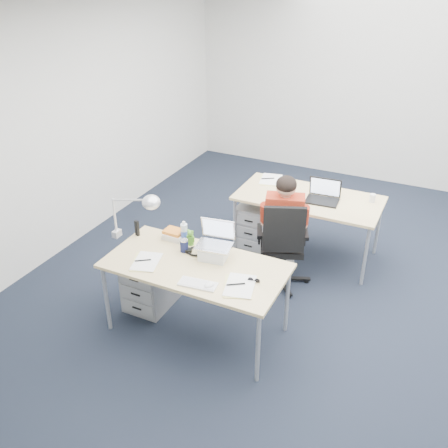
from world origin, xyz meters
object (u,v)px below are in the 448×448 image
Objects in this scene: dark_laptop at (323,191)px; cordless_phone at (137,228)px; desk_lamp at (129,215)px; far_cup at (372,198)px; drawer_pedestal_far at (257,224)px; water_bottle at (184,232)px; computer_mouse at (210,285)px; bear_figurine at (191,237)px; book_stack at (174,234)px; silver_laptop at (214,242)px; office_chair at (281,261)px; desk_far at (309,201)px; seated_person at (284,226)px; desk_near at (196,269)px; sunglasses at (254,281)px; can_koozie at (184,245)px; drawer_pedestal_near at (151,281)px; headphones at (196,251)px; wireless_keyboard at (198,284)px.

cordless_phone is at bearing -137.22° from dark_laptop.
desk_lamp is 2.65m from far_cup.
drawer_pedestal_far is at bearing 83.66° from cordless_phone.
water_bottle is at bearing -127.89° from dark_laptop.
bear_figurine is (-0.47, 0.52, 0.06)m from computer_mouse.
dark_laptop is at bearing 53.12° from book_stack.
drawer_pedestal_far is 1.65m from silver_laptop.
office_chair is 6.39× the size of bear_figurine.
seated_person is at bearing -99.68° from desk_far.
desk_near is 0.57m from sunglasses.
can_koozie is 0.18m from water_bottle.
desk_near is 2.91× the size of drawer_pedestal_near.
silver_laptop is 3.11× the size of sunglasses.
computer_mouse is 0.37m from sunglasses.
sunglasses is 1.34m from desk_lamp.
headphones is at bearing -125.20° from far_cup.
silver_laptop reaches higher than drawer_pedestal_near.
computer_mouse reaches higher than desk_near.
seated_person is at bearing 65.51° from silver_laptop.
desk_lamp is (-1.24, -1.65, 0.32)m from desk_far.
water_bottle is at bearing 133.08° from desk_near.
dark_laptop is at bearing 100.06° from computer_mouse.
computer_mouse is at bearing -112.10° from far_cup.
desk_near is 0.27m from can_koozie.
far_cup is (1.34, 1.78, -0.02)m from can_koozie.
computer_mouse is at bearing -96.40° from desk_far.
bear_figurine is 0.45× the size of dark_laptop.
drawer_pedestal_near is 0.56m from cordless_phone.
office_chair is 1.12m from silver_laptop.
desk_near is 7.57× the size of headphones.
desk_near is at bearing -105.54° from desk_far.
desk_far is 1.77m from sunglasses.
headphones is 1.99× the size of sunglasses.
water_bottle reaches higher than sunglasses.
office_chair is at bearing -128.39° from far_cup.
can_koozie is at bearing -38.12° from book_stack.
silver_laptop reaches higher than office_chair.
drawer_pedestal_far is 5.18× the size of sunglasses.
book_stack is (-0.40, 0.31, 0.09)m from desk_near.
far_cup is at bearing 58.94° from wireless_keyboard.
seated_person is at bearing -121.52° from dark_laptop.
headphones is at bearing -39.32° from bear_figurine.
far_cup is (1.15, 1.93, 0.09)m from desk_near.
cordless_phone is at bearing -113.92° from drawer_pedestal_far.
desk_near and desk_far have the same top height.
headphones is at bearing -22.40° from book_stack.
cordless_phone is at bearing -155.51° from seated_person.
dark_laptop is (0.85, 1.42, 0.05)m from bear_figurine.
can_koozie is (-0.68, -1.60, 0.11)m from desk_far.
computer_mouse reaches higher than drawer_pedestal_near.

